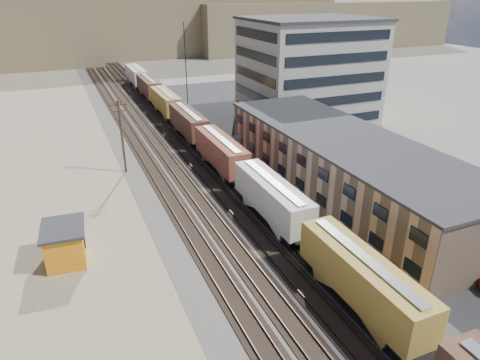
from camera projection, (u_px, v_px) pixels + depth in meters
name	position (u px, v px, depth m)	size (l,w,h in m)	color
ballast_bed	(171.00, 145.00, 68.72)	(18.00, 200.00, 0.06)	#4C4742
dirt_yard	(35.00, 192.00, 53.16)	(24.00, 180.00, 0.03)	#827559
asphalt_lot	(340.00, 157.00, 64.08)	(26.00, 120.00, 0.04)	#232326
rail_tracks	(168.00, 145.00, 68.49)	(11.40, 200.00, 0.24)	black
freight_train	(203.00, 135.00, 64.75)	(3.00, 119.74, 4.46)	black
warehouse	(344.00, 165.00, 51.69)	(12.40, 40.40, 7.25)	tan
office_tower	(308.00, 70.00, 79.13)	(22.60, 18.60, 18.45)	#9E998E
utility_pole_north	(122.00, 135.00, 56.80)	(2.20, 0.32, 10.00)	#382619
radio_mast	(186.00, 75.00, 75.51)	(1.20, 0.16, 18.00)	black
hills_north	(88.00, 14.00, 161.72)	(265.00, 80.00, 32.00)	brown
maintenance_shed	(65.00, 243.00, 39.19)	(4.11, 5.13, 3.56)	orange
parked_car_blue	(310.00, 142.00, 68.25)	(2.23, 4.84, 1.35)	navy
parked_car_far	(339.00, 130.00, 73.41)	(1.96, 4.88, 1.66)	silver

